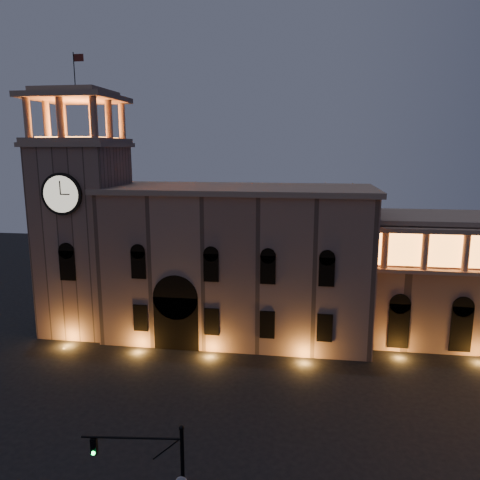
# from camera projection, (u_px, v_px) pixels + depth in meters

# --- Properties ---
(ground) EXTENTS (160.00, 160.00, 0.00)m
(ground) POSITION_uv_depth(u_px,v_px,m) (221.00, 445.00, 34.99)
(ground) COLOR black
(ground) RESTS_ON ground
(government_building) EXTENTS (30.80, 12.80, 17.60)m
(government_building) POSITION_uv_depth(u_px,v_px,m) (238.00, 262.00, 54.89)
(government_building) COLOR #8B695B
(government_building) RESTS_ON ground
(clock_tower) EXTENTS (9.80, 9.80, 32.40)m
(clock_tower) POSITION_uv_depth(u_px,v_px,m) (84.00, 228.00, 55.89)
(clock_tower) COLOR #8B695B
(clock_tower) RESTS_ON ground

